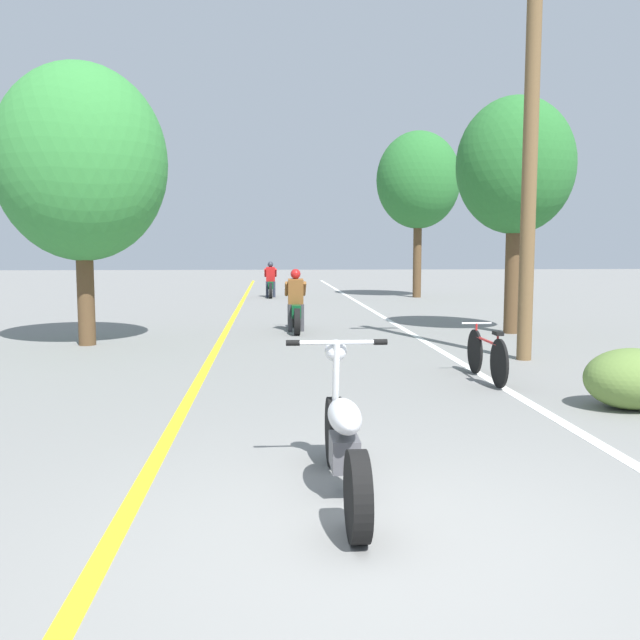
# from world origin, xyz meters

# --- Properties ---
(ground_plane) EXTENTS (120.00, 120.00, 0.00)m
(ground_plane) POSITION_xyz_m (0.00, 0.00, 0.00)
(ground_plane) COLOR slate
(lane_stripe_center) EXTENTS (0.14, 48.00, 0.01)m
(lane_stripe_center) POSITION_xyz_m (-1.70, 12.84, 0.00)
(lane_stripe_center) COLOR yellow
(lane_stripe_center) RESTS_ON ground
(lane_stripe_edge) EXTENTS (0.14, 48.00, 0.01)m
(lane_stripe_edge) POSITION_xyz_m (2.37, 12.84, 0.00)
(lane_stripe_edge) COLOR white
(lane_stripe_edge) RESTS_ON ground
(utility_pole) EXTENTS (1.10, 0.24, 7.38)m
(utility_pole) POSITION_xyz_m (3.50, 6.88, 3.78)
(utility_pole) COLOR brown
(utility_pole) RESTS_ON ground
(roadside_tree_right_near) EXTENTS (2.54, 2.29, 5.08)m
(roadside_tree_right_near) POSITION_xyz_m (4.56, 10.44, 3.58)
(roadside_tree_right_near) COLOR #513A23
(roadside_tree_right_near) RESTS_ON ground
(roadside_tree_right_far) EXTENTS (3.20, 2.88, 6.32)m
(roadside_tree_right_far) POSITION_xyz_m (4.96, 21.87, 4.45)
(roadside_tree_right_far) COLOR #513A23
(roadside_tree_right_far) RESTS_ON ground
(roadside_tree_left) EXTENTS (3.19, 2.87, 5.27)m
(roadside_tree_left) POSITION_xyz_m (-4.21, 9.20, 3.43)
(roadside_tree_left) COLOR #513A23
(roadside_tree_left) RESTS_ON ground
(roadside_bush) EXTENTS (1.10, 0.88, 0.70)m
(roadside_bush) POSITION_xyz_m (3.42, 3.37, 0.35)
(roadside_bush) COLOR #5B7A38
(roadside_bush) RESTS_ON ground
(motorcycle_foreground) EXTENTS (0.82, 2.10, 1.09)m
(motorcycle_foreground) POSITION_xyz_m (-0.16, 0.89, 0.42)
(motorcycle_foreground) COLOR black
(motorcycle_foreground) RESTS_ON ground
(motorcycle_rider_lead) EXTENTS (0.50, 2.07, 1.40)m
(motorcycle_rider_lead) POSITION_xyz_m (-0.13, 11.16, 0.53)
(motorcycle_rider_lead) COLOR black
(motorcycle_rider_lead) RESTS_ON ground
(motorcycle_rider_far) EXTENTS (0.50, 1.96, 1.38)m
(motorcycle_rider_far) POSITION_xyz_m (-0.69, 22.30, 0.52)
(motorcycle_rider_far) COLOR black
(motorcycle_rider_far) RESTS_ON ground
(bicycle_parked) EXTENTS (0.44, 1.72, 0.76)m
(bicycle_parked) POSITION_xyz_m (2.31, 5.18, 0.35)
(bicycle_parked) COLOR black
(bicycle_parked) RESTS_ON ground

